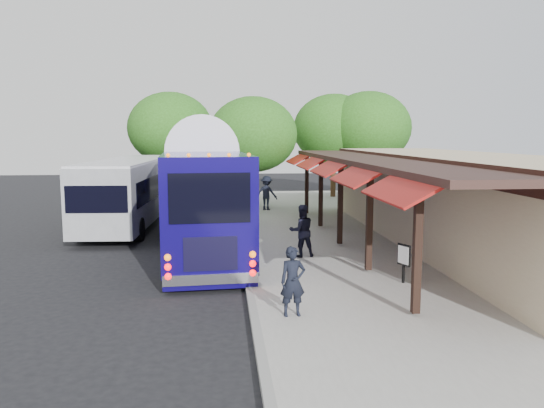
# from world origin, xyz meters

# --- Properties ---
(ground) EXTENTS (90.00, 90.00, 0.00)m
(ground) POSITION_xyz_m (0.00, 0.00, 0.00)
(ground) COLOR black
(ground) RESTS_ON ground
(sidewalk) EXTENTS (10.00, 40.00, 0.15)m
(sidewalk) POSITION_xyz_m (5.00, 4.00, 0.07)
(sidewalk) COLOR #9E9B93
(sidewalk) RESTS_ON ground
(curb) EXTENTS (0.20, 40.00, 0.16)m
(curb) POSITION_xyz_m (0.05, 4.00, 0.07)
(curb) COLOR gray
(curb) RESTS_ON ground
(station_shelter) EXTENTS (8.15, 20.00, 3.60)m
(station_shelter) POSITION_xyz_m (8.38, 4.00, 1.85)
(station_shelter) COLOR tan
(station_shelter) RESTS_ON ground
(coach_bus) EXTENTS (3.56, 12.73, 4.03)m
(coach_bus) POSITION_xyz_m (-1.45, 4.80, 2.16)
(coach_bus) COLOR #100759
(coach_bus) RESTS_ON ground
(city_bus) EXTENTS (3.11, 11.97, 3.19)m
(city_bus) POSITION_xyz_m (-5.08, 10.49, 1.76)
(city_bus) COLOR gray
(city_bus) RESTS_ON ground
(ped_a) EXTENTS (0.63, 0.45, 1.63)m
(ped_a) POSITION_xyz_m (0.94, -3.71, 0.97)
(ped_a) COLOR black
(ped_a) RESTS_ON sidewalk
(ped_b) EXTENTS (0.97, 0.81, 1.82)m
(ped_b) POSITION_xyz_m (2.05, 2.30, 1.06)
(ped_b) COLOR black
(ped_b) RESTS_ON sidewalk
(ped_c) EXTENTS (0.97, 0.88, 1.58)m
(ped_c) POSITION_xyz_m (0.60, 9.86, 0.94)
(ped_c) COLOR black
(ped_c) RESTS_ON sidewalk
(ped_d) EXTENTS (1.43, 1.20, 1.92)m
(ped_d) POSITION_xyz_m (1.82, 14.00, 1.11)
(ped_d) COLOR black
(ped_d) RESTS_ON sidewalk
(sign_board) EXTENTS (0.23, 0.48, 1.12)m
(sign_board) POSITION_xyz_m (4.45, -1.26, 0.91)
(sign_board) COLOR black
(sign_board) RESTS_ON sidewalk
(tree_left) EXTENTS (5.13, 5.13, 6.56)m
(tree_left) POSITION_xyz_m (1.14, 15.21, 4.38)
(tree_left) COLOR #382314
(tree_left) RESTS_ON ground
(tree_mid) EXTENTS (5.57, 5.57, 7.13)m
(tree_mid) POSITION_xyz_m (6.94, 20.22, 4.75)
(tree_mid) COLOR #382314
(tree_mid) RESTS_ON ground
(tree_right) EXTENTS (5.65, 5.65, 7.23)m
(tree_right) POSITION_xyz_m (9.03, 19.15, 4.82)
(tree_right) COLOR #382314
(tree_right) RESTS_ON ground
(tree_far) EXTENTS (5.61, 5.61, 7.19)m
(tree_far) POSITION_xyz_m (-4.04, 20.35, 4.79)
(tree_far) COLOR #382314
(tree_far) RESTS_ON ground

